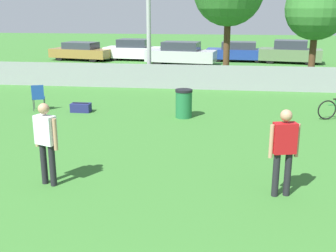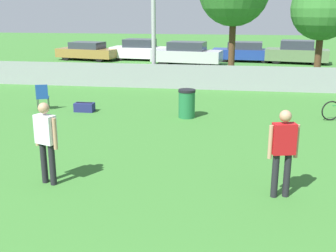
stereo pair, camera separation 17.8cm
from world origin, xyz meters
name	(u,v)px [view 1 (the left image)]	position (x,y,z in m)	size (l,w,h in m)	color
fence_backline	(197,77)	(0.00, 18.00, 0.55)	(27.17, 0.07, 1.21)	gray
tree_far_right	(317,9)	(5.38, 20.47, 3.49)	(2.93, 2.93, 4.97)	#4C331E
player_receiver_white	(46,138)	(-2.30, 7.00, 1.00)	(0.55, 0.36, 1.72)	black
player_thrower_red	(284,146)	(2.36, 7.08, 1.00)	(0.57, 0.32, 1.72)	black
folding_chair_sideline	(38,96)	(-5.29, 13.21, 0.52)	(0.53, 0.53, 0.93)	#333338
trash_bin	(184,103)	(-0.09, 12.90, 0.48)	(0.57, 0.57, 0.95)	#1E6638
gear_bag_sideline	(81,108)	(-3.74, 13.19, 0.15)	(0.68, 0.37, 0.33)	navy
parked_car_tan	(81,51)	(-8.77, 27.99, 0.63)	(4.49, 2.47, 1.26)	black
parked_car_white	(134,50)	(-5.16, 28.66, 0.69)	(4.11, 2.11, 1.45)	black
parked_car_silver	(181,54)	(-1.59, 26.49, 0.71)	(4.62, 2.28, 1.47)	black
parked_car_blue	(239,52)	(2.14, 28.87, 0.64)	(4.47, 1.94, 1.33)	black
parked_car_olive	(290,52)	(5.51, 28.33, 0.71)	(4.22, 2.35, 1.50)	black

